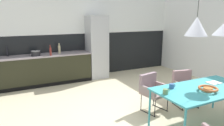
{
  "coord_description": "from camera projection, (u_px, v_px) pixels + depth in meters",
  "views": [
    {
      "loc": [
        -2.17,
        -3.17,
        1.96
      ],
      "look_at": [
        -0.26,
        0.72,
        0.97
      ],
      "focal_mm": 32.55,
      "sensor_mm": 36.0,
      "label": 1
    }
  ],
  "objects": [
    {
      "name": "open_book",
      "position": [
        214.0,
        83.0,
        3.85
      ],
      "size": [
        0.25,
        0.2,
        0.02
      ],
      "color": "white",
      "rests_on": "dining_table"
    },
    {
      "name": "ground_plane",
      "position": [
        139.0,
        115.0,
        4.14
      ],
      "size": [
        8.66,
        8.66,
        0.0
      ],
      "primitive_type": "plane",
      "color": "beige"
    },
    {
      "name": "kitchen_counter",
      "position": [
        37.0,
        70.0,
        5.89
      ],
      "size": [
        3.15,
        0.63,
        0.89
      ],
      "color": "black",
      "rests_on": "ground"
    },
    {
      "name": "back_wall_splashback_dark",
      "position": [
        86.0,
        55.0,
        6.84
      ],
      "size": [
        6.66,
        0.12,
        1.42
      ],
      "primitive_type": "cube",
      "color": "black",
      "rests_on": "ground"
    },
    {
      "name": "mug_tall_blue",
      "position": [
        166.0,
        92.0,
        3.29
      ],
      "size": [
        0.13,
        0.08,
        0.09
      ],
      "color": "#5B8456",
      "rests_on": "dining_table"
    },
    {
      "name": "mug_dark_espresso",
      "position": [
        172.0,
        86.0,
        3.56
      ],
      "size": [
        0.13,
        0.09,
        0.08
      ],
      "color": "#335B93",
      "rests_on": "dining_table"
    },
    {
      "name": "bottle_vinegar_dark",
      "position": [
        59.0,
        49.0,
        6.09
      ],
      "size": [
        0.07,
        0.07,
        0.3
      ],
      "color": "tan",
      "rests_on": "kitchen_counter"
    },
    {
      "name": "pendant_lamp_over_table_far",
      "position": [
        224.0,
        29.0,
        3.52
      ],
      "size": [
        0.37,
        0.37,
        1.16
      ],
      "color": "black"
    },
    {
      "name": "bottle_spice_small",
      "position": [
        50.0,
        51.0,
        5.72
      ],
      "size": [
        0.06,
        0.06,
        0.3
      ],
      "color": "maroon",
      "rests_on": "kitchen_counter"
    },
    {
      "name": "back_wall_panel_upper",
      "position": [
        85.0,
        11.0,
        6.52
      ],
      "size": [
        6.66,
        0.12,
        1.42
      ],
      "primitive_type": "cube",
      "color": "white",
      "rests_on": "back_wall_splashback_dark"
    },
    {
      "name": "bottle_wine_green",
      "position": [
        7.0,
        52.0,
        5.63
      ],
      "size": [
        0.06,
        0.06,
        0.29
      ],
      "color": "black",
      "rests_on": "kitchen_counter"
    },
    {
      "name": "pendant_lamp_over_table_near",
      "position": [
        196.0,
        26.0,
        3.17
      ],
      "size": [
        0.35,
        0.35,
        1.14
      ],
      "color": "black"
    },
    {
      "name": "cooking_pot",
      "position": [
        36.0,
        53.0,
        5.69
      ],
      "size": [
        0.25,
        0.25,
        0.17
      ],
      "color": "black",
      "rests_on": "kitchen_counter"
    },
    {
      "name": "refrigerator_column",
      "position": [
        97.0,
        47.0,
        6.57
      ],
      "size": [
        0.6,
        0.6,
        2.0
      ],
      "primitive_type": "cube",
      "color": "#ADAFB2",
      "rests_on": "ground"
    },
    {
      "name": "armchair_near_window",
      "position": [
        185.0,
        84.0,
        4.53
      ],
      "size": [
        0.55,
        0.54,
        0.78
      ],
      "rotation": [
        0.0,
        0.0,
        2.97
      ],
      "color": "gray",
      "rests_on": "ground"
    },
    {
      "name": "fruit_bowl",
      "position": [
        208.0,
        89.0,
        3.41
      ],
      "size": [
        0.32,
        0.32,
        0.07
      ],
      "color": "#B2662D",
      "rests_on": "dining_table"
    },
    {
      "name": "dining_table",
      "position": [
        204.0,
        90.0,
        3.59
      ],
      "size": [
        1.8,
        0.91,
        0.73
      ],
      "color": "teal",
      "rests_on": "ground"
    },
    {
      "name": "armchair_corner_seat",
      "position": [
        152.0,
        88.0,
        4.28
      ],
      "size": [
        0.56,
        0.56,
        0.78
      ],
      "rotation": [
        0.0,
        0.0,
        3.35
      ],
      "color": "gray",
      "rests_on": "ground"
    }
  ]
}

